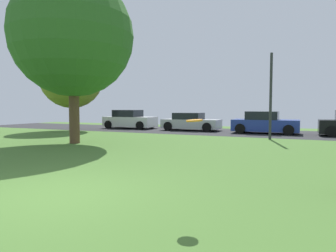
{
  "coord_description": "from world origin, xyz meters",
  "views": [
    {
      "loc": [
        4.32,
        -4.09,
        1.66
      ],
      "look_at": [
        0.0,
        5.41,
        1.02
      ],
      "focal_mm": 31.62,
      "sensor_mm": 36.0,
      "label": 1
    }
  ],
  "objects": [
    {
      "name": "parked_car_white",
      "position": [
        -8.35,
        16.29,
        0.68
      ],
      "size": [
        4.14,
        2.07,
        1.48
      ],
      "color": "white",
      "rests_on": "ground_plane"
    },
    {
      "name": "oak_tree_left",
      "position": [
        -11.08,
        12.76,
        3.89
      ],
      "size": [
        4.54,
        4.54,
        6.17
      ],
      "color": "brown",
      "rests_on": "ground_plane"
    },
    {
      "name": "ground_plane",
      "position": [
        0.0,
        0.0,
        0.0
      ],
      "size": [
        44.0,
        44.0,
        0.0
      ],
      "primitive_type": "plane",
      "color": "#47702D"
    },
    {
      "name": "frisbee_disc",
      "position": [
        2.74,
        0.42,
        1.46
      ],
      "size": [
        0.38,
        0.38,
        0.04
      ],
      "color": "orange"
    },
    {
      "name": "road_strip",
      "position": [
        0.0,
        16.0,
        0.0
      ],
      "size": [
        44.0,
        6.4,
        0.01
      ],
      "primitive_type": "cube",
      "color": "#28282B",
      "rests_on": "ground_plane"
    },
    {
      "name": "maple_tree_far",
      "position": [
        -5.39,
        6.68,
        4.95
      ],
      "size": [
        5.58,
        5.58,
        7.75
      ],
      "color": "brown",
      "rests_on": "ground_plane"
    },
    {
      "name": "parked_car_blue",
      "position": [
        2.11,
        15.92,
        0.65
      ],
      "size": [
        4.11,
        2.06,
        1.42
      ],
      "color": "#233893",
      "rests_on": "ground_plane"
    },
    {
      "name": "parked_car_silver",
      "position": [
        -3.12,
        16.29,
        0.6
      ],
      "size": [
        4.18,
        2.0,
        1.29
      ],
      "color": "#B7B7BC",
      "rests_on": "ground_plane"
    },
    {
      "name": "street_lamp_post",
      "position": [
        2.8,
        12.2,
        2.25
      ],
      "size": [
        0.14,
        0.14,
        4.5
      ],
      "primitive_type": "cylinder",
      "color": "#2D2D33",
      "rests_on": "ground_plane"
    }
  ]
}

